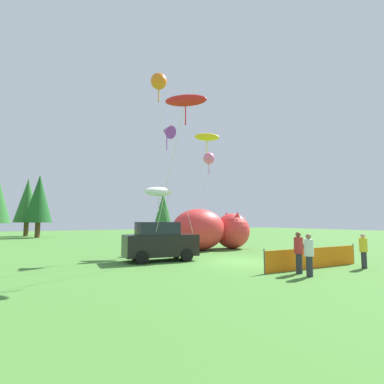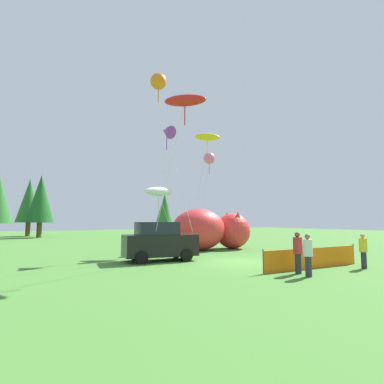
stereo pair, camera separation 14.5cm
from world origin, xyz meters
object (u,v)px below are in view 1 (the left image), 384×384
at_px(kite_yellow_hero, 207,137).
at_px(kite_purple_delta, 167,132).
at_px(folding_chair, 306,251).
at_px(kite_white_ghost, 159,192).
at_px(parked_car, 160,242).
at_px(spectator_in_black_shirt, 299,251).
at_px(inflatable_cat, 210,231).
at_px(spectator_in_green_shirt, 309,253).
at_px(kite_pink_octopus, 209,159).
at_px(kite_red_lizard, 185,101).
at_px(spectator_in_blue_shirt, 363,249).
at_px(kite_orange_flower, 159,82).

bearing_deg(kite_yellow_hero, kite_purple_delta, -164.98).
bearing_deg(folding_chair, kite_yellow_hero, -96.54).
bearing_deg(kite_white_ghost, parked_car, -112.04).
xyz_separation_m(spectator_in_black_shirt, kite_purple_delta, (-1.95, 9.11, 7.33)).
bearing_deg(inflatable_cat, parked_car, -143.11).
bearing_deg(kite_yellow_hero, folding_chair, -76.61).
height_order(kite_white_ghost, kite_purple_delta, kite_purple_delta).
bearing_deg(kite_purple_delta, spectator_in_black_shirt, -77.92).
distance_m(spectator_in_green_shirt, kite_pink_octopus, 13.58).
xyz_separation_m(folding_chair, kite_purple_delta, (-5.76, 6.44, 7.77)).
height_order(parked_car, spectator_in_green_shirt, parked_car).
bearing_deg(kite_yellow_hero, kite_red_lizard, -131.29).
bearing_deg(parked_car, inflatable_cat, 40.18).
relative_size(parked_car, spectator_in_black_shirt, 2.40).
bearing_deg(kite_yellow_hero, spectator_in_blue_shirt, -80.79).
relative_size(folding_chair, inflatable_cat, 0.13).
bearing_deg(kite_red_lizard, parked_car, 93.30).
bearing_deg(kite_white_ghost, folding_chair, -43.85).
xyz_separation_m(parked_car, kite_red_lizard, (0.15, -2.66, 7.32)).
xyz_separation_m(kite_purple_delta, kite_orange_flower, (-1.68, -2.30, 2.18)).
height_order(parked_car, spectator_in_black_shirt, parked_car).
height_order(kite_white_ghost, kite_pink_octopus, kite_pink_octopus).
distance_m(inflatable_cat, kite_orange_flower, 11.58).
relative_size(inflatable_cat, kite_purple_delta, 0.76).
distance_m(folding_chair, kite_red_lizard, 10.73).
bearing_deg(folding_chair, kite_white_ghost, -63.79).
bearing_deg(inflatable_cat, kite_purple_delta, -157.44).
distance_m(spectator_in_green_shirt, kite_yellow_hero, 13.57).
height_order(folding_chair, spectator_in_black_shirt, spectator_in_black_shirt).
distance_m(parked_car, kite_pink_octopus, 9.76).
relative_size(parked_car, kite_red_lizard, 0.48).
distance_m(spectator_in_black_shirt, kite_white_ghost, 9.78).
xyz_separation_m(inflatable_cat, kite_purple_delta, (-4.49, -1.50, 6.85)).
height_order(kite_purple_delta, kite_red_lizard, kite_purple_delta).
bearing_deg(inflatable_cat, kite_red_lizard, -127.86).
xyz_separation_m(inflatable_cat, kite_orange_flower, (-6.16, -3.81, 9.03)).
height_order(spectator_in_green_shirt, kite_pink_octopus, kite_pink_octopus).
bearing_deg(parked_car, folding_chair, -21.55).
height_order(spectator_in_blue_shirt, kite_pink_octopus, kite_pink_octopus).
relative_size(spectator_in_green_shirt, kite_orange_flower, 0.16).
bearing_deg(kite_white_ghost, kite_yellow_hero, 15.69).
bearing_deg(folding_chair, kite_orange_flower, -48.98).
distance_m(inflatable_cat, kite_white_ghost, 6.08).
xyz_separation_m(spectator_in_black_shirt, kite_orange_flower, (-3.63, 6.81, 9.52)).
distance_m(spectator_in_green_shirt, kite_purple_delta, 12.39).
distance_m(kite_red_lizard, kite_yellow_hero, 8.17).
bearing_deg(kite_white_ghost, kite_purple_delta, 19.49).
relative_size(kite_white_ghost, kite_purple_delta, 0.51).
height_order(inflatable_cat, kite_yellow_hero, kite_yellow_hero).
bearing_deg(spectator_in_green_shirt, folding_chair, 39.88).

